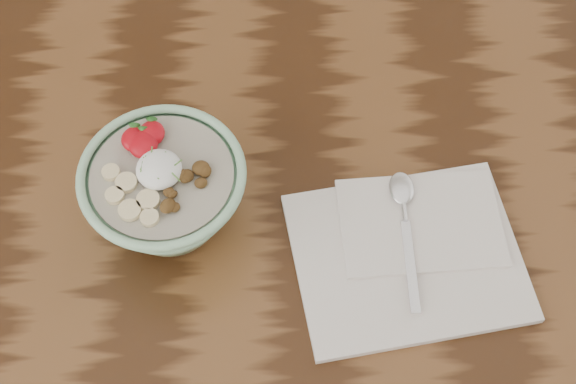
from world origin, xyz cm
name	(u,v)px	position (x,y,z in cm)	size (l,w,h in cm)	color
table	(305,253)	(0.00, 0.00, 65.70)	(160.00, 90.00, 75.00)	#361D0D
breakfast_bowl	(166,192)	(-16.97, 1.17, 81.68)	(19.68, 19.68, 13.10)	#98CDA4
napkin	(410,250)	(12.43, -4.80, 75.71)	(30.23, 25.79, 1.68)	silver
spoon	(404,207)	(12.10, 0.41, 77.10)	(3.26, 19.10, 1.00)	silver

